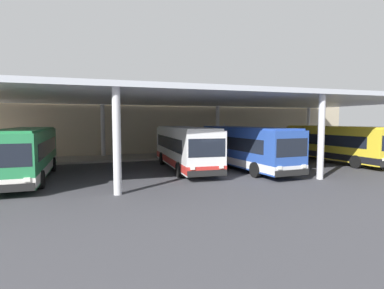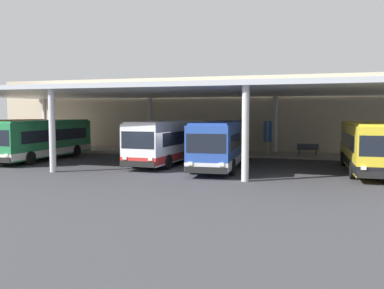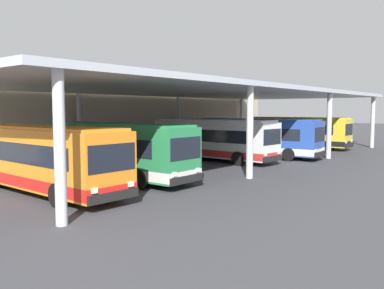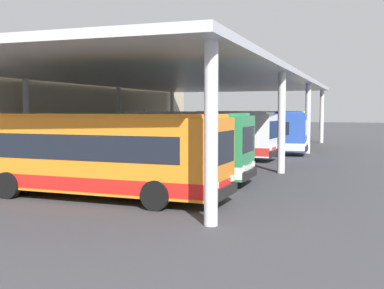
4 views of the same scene
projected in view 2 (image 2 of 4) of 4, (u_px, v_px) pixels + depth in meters
name	position (u px, v px, depth m)	size (l,w,h in m)	color
ground_plane	(158.00, 171.00, 27.17)	(200.00, 200.00, 0.00)	#3D3D42
platform_kerb	(205.00, 153.00, 38.37)	(42.00, 4.50, 0.18)	gray
station_building_facade	(214.00, 114.00, 41.19)	(48.00, 1.60, 7.26)	#C1B293
canopy_shelter	(184.00, 93.00, 32.00)	(40.00, 17.00, 5.55)	silver
bus_second_bay	(43.00, 139.00, 33.44)	(2.78, 10.55, 3.17)	#28844C
bus_middle_bay	(169.00, 141.00, 31.08)	(3.06, 10.63, 3.17)	white
bus_far_bay	(221.00, 144.00, 28.43)	(3.17, 10.66, 3.17)	#284CA8
bus_departing	(368.00, 146.00, 26.46)	(2.95, 10.60, 3.17)	yellow
bench_waiting	(308.00, 149.00, 35.73)	(1.80, 0.45, 0.92)	#383D47
trash_bin	(348.00, 150.00, 35.02)	(0.52, 0.52, 0.98)	#33383D
banner_sign	(268.00, 134.00, 35.76)	(0.70, 0.12, 3.20)	#B2B2B7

